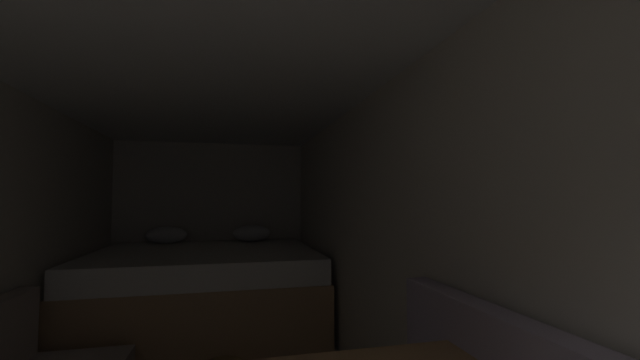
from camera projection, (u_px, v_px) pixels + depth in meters
The scene contains 4 objects.
wall_back at pixel (211, 223), 4.70m from camera, with size 2.36×0.05×2.00m, color beige.
wall_right at pixel (378, 244), 2.44m from camera, with size 0.05×5.17×2.00m, color beige.
ceiling_slab at pixel (194, 75), 2.22m from camera, with size 2.36×5.17×0.05m, color white.
bed at pixel (206, 289), 3.74m from camera, with size 2.14×1.78×0.98m.
Camera 1 is at (0.21, -0.20, 1.28)m, focal length 21.07 mm.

